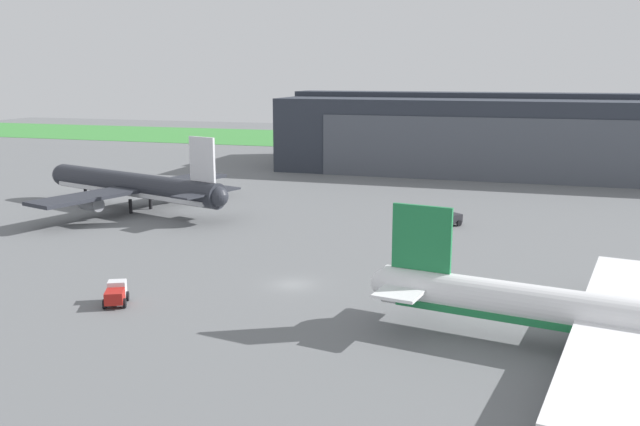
# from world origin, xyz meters

# --- Properties ---
(ground_plane) EXTENTS (440.00, 440.00, 0.00)m
(ground_plane) POSITION_xyz_m (0.00, 0.00, 0.00)
(ground_plane) COLOR slate
(grass_field_strip) EXTENTS (440.00, 56.00, 0.08)m
(grass_field_strip) POSITION_xyz_m (0.00, 156.39, 0.04)
(grass_field_strip) COLOR #3E8C3C
(grass_field_strip) RESTS_ON ground_plane
(maintenance_hangar) EXTENTS (100.58, 39.89, 17.94)m
(maintenance_hangar) POSITION_xyz_m (17.91, 97.61, 8.51)
(maintenance_hangar) COLOR #2D333D
(maintenance_hangar) RESTS_ON ground_plane
(airliner_far_right) EXTENTS (39.94, 37.21, 13.07)m
(airliner_far_right) POSITION_xyz_m (-38.73, 30.06, 4.12)
(airliner_far_right) COLOR #282B33
(airliner_far_right) RESTS_ON ground_plane
(airliner_near_left) EXTENTS (43.93, 39.46, 11.16)m
(airliner_near_left) POSITION_xyz_m (31.96, -10.97, 3.43)
(airliner_near_left) COLOR white
(airliner_near_left) RESTS_ON ground_plane
(pushback_tractor) EXTENTS (4.06, 4.39, 2.45)m
(pushback_tractor) POSITION_xyz_m (12.59, 33.44, 1.19)
(pushback_tractor) COLOR #28282D
(pushback_tractor) RESTS_ON ground_plane
(stair_truck) EXTENTS (3.30, 3.97, 2.11)m
(stair_truck) POSITION_xyz_m (-14.63, -11.15, 1.10)
(stair_truck) COLOR silver
(stair_truck) RESTS_ON ground_plane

